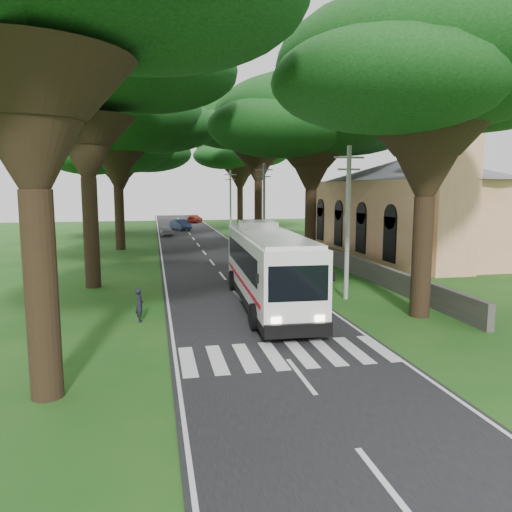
{
  "coord_description": "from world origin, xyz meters",
  "views": [
    {
      "loc": [
        -4.42,
        -18.43,
        5.95
      ],
      "look_at": [
        0.98,
        7.7,
        2.2
      ],
      "focal_mm": 35.0,
      "sensor_mm": 36.0,
      "label": 1
    }
  ],
  "objects_px": {
    "pole_far": "(230,200)",
    "distant_car_b": "(180,225)",
    "distant_car_a": "(166,231)",
    "church": "(414,198)",
    "distant_car_c": "(195,219)",
    "pole_mid": "(264,206)",
    "coach_bus": "(268,266)",
    "pole_near": "(348,220)",
    "pedestrian": "(140,305)"
  },
  "relations": [
    {
      "from": "church",
      "to": "distant_car_c",
      "type": "distance_m",
      "value": 44.97
    },
    {
      "from": "pole_near",
      "to": "pole_far",
      "type": "relative_size",
      "value": 1.0
    },
    {
      "from": "distant_car_a",
      "to": "distant_car_b",
      "type": "distance_m",
      "value": 7.9
    },
    {
      "from": "pole_near",
      "to": "pole_mid",
      "type": "height_order",
      "value": "same"
    },
    {
      "from": "church",
      "to": "distant_car_b",
      "type": "distance_m",
      "value": 34.3
    },
    {
      "from": "coach_bus",
      "to": "distant_car_c",
      "type": "bearing_deg",
      "value": 91.52
    },
    {
      "from": "pole_far",
      "to": "distant_car_a",
      "type": "distance_m",
      "value": 9.8
    },
    {
      "from": "coach_bus",
      "to": "pedestrian",
      "type": "bearing_deg",
      "value": -161.21
    },
    {
      "from": "church",
      "to": "pole_mid",
      "type": "relative_size",
      "value": 3.0
    },
    {
      "from": "church",
      "to": "coach_bus",
      "type": "bearing_deg",
      "value": -136.07
    },
    {
      "from": "coach_bus",
      "to": "pedestrian",
      "type": "xyz_separation_m",
      "value": [
        -6.21,
        -1.8,
        -1.24
      ]
    },
    {
      "from": "church",
      "to": "pole_far",
      "type": "relative_size",
      "value": 3.0
    },
    {
      "from": "coach_bus",
      "to": "pedestrian",
      "type": "height_order",
      "value": "coach_bus"
    },
    {
      "from": "pole_near",
      "to": "distant_car_b",
      "type": "height_order",
      "value": "pole_near"
    },
    {
      "from": "distant_car_c",
      "to": "pole_mid",
      "type": "bearing_deg",
      "value": 114.73
    },
    {
      "from": "pole_mid",
      "to": "distant_car_a",
      "type": "height_order",
      "value": "pole_mid"
    },
    {
      "from": "coach_bus",
      "to": "pole_near",
      "type": "bearing_deg",
      "value": 10.46
    },
    {
      "from": "coach_bus",
      "to": "pole_mid",
      "type": "bearing_deg",
      "value": 80.56
    },
    {
      "from": "pole_near",
      "to": "pedestrian",
      "type": "relative_size",
      "value": 5.27
    },
    {
      "from": "pole_near",
      "to": "coach_bus",
      "type": "xyz_separation_m",
      "value": [
        -4.4,
        -0.61,
        -2.18
      ]
    },
    {
      "from": "distant_car_c",
      "to": "pedestrian",
      "type": "xyz_separation_m",
      "value": [
        -7.33,
        -59.9,
        0.09
      ]
    },
    {
      "from": "pole_near",
      "to": "distant_car_c",
      "type": "bearing_deg",
      "value": 93.26
    },
    {
      "from": "distant_car_c",
      "to": "pedestrian",
      "type": "relative_size",
      "value": 2.91
    },
    {
      "from": "pole_mid",
      "to": "distant_car_b",
      "type": "distance_m",
      "value": 25.07
    },
    {
      "from": "church",
      "to": "pole_near",
      "type": "height_order",
      "value": "church"
    },
    {
      "from": "pole_far",
      "to": "coach_bus",
      "type": "distance_m",
      "value": 40.9
    },
    {
      "from": "church",
      "to": "distant_car_c",
      "type": "relative_size",
      "value": 5.43
    },
    {
      "from": "pole_far",
      "to": "distant_car_a",
      "type": "xyz_separation_m",
      "value": [
        -8.39,
        -3.59,
        -3.56
      ]
    },
    {
      "from": "church",
      "to": "coach_bus",
      "type": "distance_m",
      "value": 23.46
    },
    {
      "from": "coach_bus",
      "to": "distant_car_c",
      "type": "relative_size",
      "value": 2.88
    },
    {
      "from": "pole_far",
      "to": "coach_bus",
      "type": "height_order",
      "value": "pole_far"
    },
    {
      "from": "pole_near",
      "to": "pole_mid",
      "type": "relative_size",
      "value": 1.0
    },
    {
      "from": "distant_car_b",
      "to": "distant_car_a",
      "type": "bearing_deg",
      "value": -124.75
    },
    {
      "from": "distant_car_b",
      "to": "pole_mid",
      "type": "bearing_deg",
      "value": -94.7
    },
    {
      "from": "distant_car_b",
      "to": "distant_car_c",
      "type": "bearing_deg",
      "value": 57.97
    },
    {
      "from": "pole_mid",
      "to": "pedestrian",
      "type": "distance_m",
      "value": 25.02
    },
    {
      "from": "coach_bus",
      "to": "distant_car_b",
      "type": "relative_size",
      "value": 2.91
    },
    {
      "from": "pole_near",
      "to": "distant_car_b",
      "type": "bearing_deg",
      "value": 98.14
    },
    {
      "from": "church",
      "to": "distant_car_b",
      "type": "height_order",
      "value": "church"
    },
    {
      "from": "church",
      "to": "pole_far",
      "type": "height_order",
      "value": "church"
    },
    {
      "from": "pole_mid",
      "to": "pole_far",
      "type": "relative_size",
      "value": 1.0
    },
    {
      "from": "coach_bus",
      "to": "distant_car_a",
      "type": "distance_m",
      "value": 37.25
    },
    {
      "from": "pole_near",
      "to": "coach_bus",
      "type": "relative_size",
      "value": 0.63
    },
    {
      "from": "distant_car_a",
      "to": "distant_car_c",
      "type": "bearing_deg",
      "value": -103.92
    },
    {
      "from": "church",
      "to": "coach_bus",
      "type": "xyz_separation_m",
      "value": [
        -16.77,
        -16.15,
        -2.91
      ]
    },
    {
      "from": "pole_far",
      "to": "distant_car_b",
      "type": "relative_size",
      "value": 1.83
    },
    {
      "from": "pole_near",
      "to": "pole_far",
      "type": "bearing_deg",
      "value": 90.0
    },
    {
      "from": "distant_car_a",
      "to": "pole_far",
      "type": "bearing_deg",
      "value": -157.12
    },
    {
      "from": "pole_mid",
      "to": "coach_bus",
      "type": "relative_size",
      "value": 0.63
    },
    {
      "from": "pole_mid",
      "to": "pole_far",
      "type": "height_order",
      "value": "same"
    }
  ]
}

